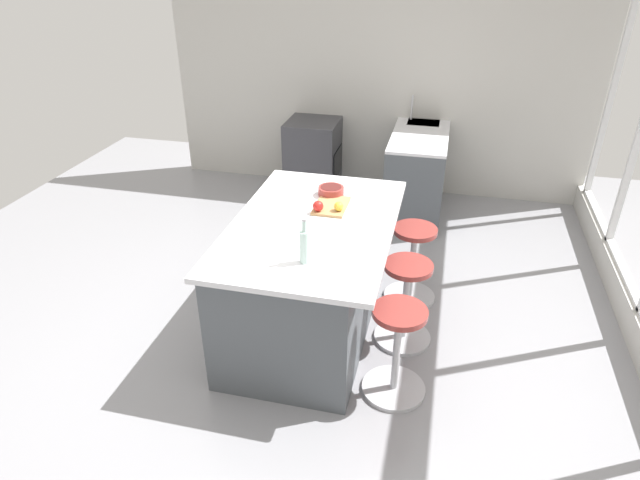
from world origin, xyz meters
The scene contains 13 objects.
ground_plane centered at (0.00, 0.00, 0.00)m, with size 8.12×8.12×0.00m, color gray.
interior_partition_left centered at (-3.12, 0.00, 1.35)m, with size 0.12×4.91×2.69m.
sink_cabinet centered at (-2.78, 0.58, 0.46)m, with size 1.83×0.60×1.19m.
oven_range centered at (-2.77, -0.68, 0.44)m, with size 0.60×0.61×0.88m.
kitchen_island centered at (-0.14, -0.06, 0.47)m, with size 1.82×1.17×0.94m.
stool_by_window centered at (-0.72, 0.70, 0.32)m, with size 0.44×0.44×0.68m.
stool_middle centered at (-0.14, 0.70, 0.32)m, with size 0.44×0.44×0.68m.
stool_near_camera centered at (0.43, 0.70, 0.32)m, with size 0.44×0.44×0.68m.
cutting_board centered at (-0.43, 0.06, 0.95)m, with size 0.36×0.24×0.02m, color tan.
apple_yellow centered at (-0.34, 0.14, 1.00)m, with size 0.07×0.07×0.07m, color gold.
apple_red centered at (-0.30, -0.01, 1.00)m, with size 0.08×0.08×0.08m, color red.
water_bottle centered at (0.41, 0.07, 1.06)m, with size 0.06×0.06×0.31m.
fruit_bowl centered at (-0.64, 0.01, 0.98)m, with size 0.21×0.21×0.07m.
Camera 1 is at (3.29, 0.86, 2.76)m, focal length 30.70 mm.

